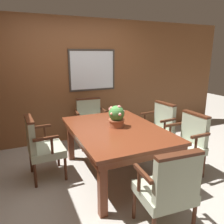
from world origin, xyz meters
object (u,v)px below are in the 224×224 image
object	(u,v)px
chair_head_far	(90,120)
potted_plant	(116,116)
chair_right_near	(187,141)
chair_head_near	(168,187)
chair_left_far	(41,145)
dining_table	(116,134)
chair_right_far	(159,126)

from	to	relation	value
chair_head_far	potted_plant	bearing A→B (deg)	-85.02
chair_right_near	chair_head_near	bearing A→B (deg)	-51.27
chair_left_far	potted_plant	xyz separation A→B (m)	(1.05, -0.29, 0.38)
chair_right_near	dining_table	bearing A→B (deg)	-112.48
chair_head_far	chair_head_near	bearing A→B (deg)	-86.32
dining_table	chair_right_near	distance (m)	1.06
chair_right_far	chair_head_far	world-z (taller)	same
chair_right_far	chair_head_far	distance (m)	1.32
chair_head_near	chair_right_near	xyz separation A→B (m)	(0.99, 0.84, 0.00)
dining_table	chair_right_far	world-z (taller)	chair_right_far
chair_head_near	chair_head_far	bearing A→B (deg)	-86.02
chair_head_near	chair_left_far	distance (m)	1.87
chair_head_near	chair_left_far	bearing A→B (deg)	-52.85
chair_head_near	chair_right_near	distance (m)	1.29
chair_right_near	potted_plant	distance (m)	1.12
chair_head_near	chair_right_far	size ratio (longest dim) A/B	1.00
chair_head_near	potted_plant	xyz separation A→B (m)	(0.03, 1.27, 0.38)
chair_right_far	chair_right_near	distance (m)	0.75
dining_table	chair_head_near	world-z (taller)	chair_head_near
chair_right_far	potted_plant	size ratio (longest dim) A/B	2.85
chair_right_far	potted_plant	bearing A→B (deg)	-77.61
dining_table	chair_head_far	size ratio (longest dim) A/B	1.84
chair_head_far	chair_right_near	bearing A→B (deg)	-54.72
chair_head_near	dining_table	bearing A→B (deg)	-85.90
chair_head_near	chair_right_far	bearing A→B (deg)	-118.43
dining_table	chair_head_near	xyz separation A→B (m)	(0.00, -1.21, -0.13)
chair_left_far	chair_head_far	bearing A→B (deg)	-52.05
chair_right_far	potted_plant	distance (m)	1.10
chair_head_near	chair_head_far	size ratio (longest dim) A/B	1.00
dining_table	potted_plant	size ratio (longest dim) A/B	5.25
chair_left_far	chair_head_far	xyz separation A→B (m)	(1.02, 0.88, 0.00)
dining_table	chair_head_far	bearing A→B (deg)	89.78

